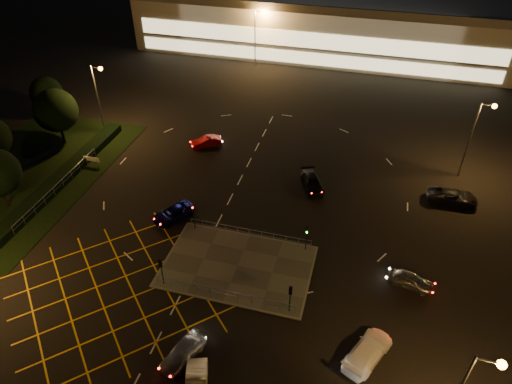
% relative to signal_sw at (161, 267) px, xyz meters
% --- Properties ---
extents(ground, '(180.00, 180.00, 0.00)m').
position_rel_signal_sw_xyz_m(ground, '(4.00, 5.99, -2.37)').
color(ground, black).
rests_on(ground, ground).
extents(pedestrian_island, '(14.00, 9.00, 0.12)m').
position_rel_signal_sw_xyz_m(pedestrian_island, '(6.00, 3.99, -2.31)').
color(pedestrian_island, '#4C4944').
rests_on(pedestrian_island, ground).
extents(grass_verge, '(18.00, 30.00, 0.08)m').
position_rel_signal_sw_xyz_m(grass_verge, '(-24.00, 11.99, -2.33)').
color(grass_verge, black).
rests_on(grass_verge, ground).
extents(hedge, '(2.00, 26.00, 1.00)m').
position_rel_signal_sw_xyz_m(hedge, '(-19.00, 11.99, -1.87)').
color(hedge, black).
rests_on(hedge, ground).
extents(supermarket, '(72.00, 26.50, 10.50)m').
position_rel_signal_sw_xyz_m(supermarket, '(4.00, 67.95, 2.95)').
color(supermarket, beige).
rests_on(supermarket, ground).
extents(streetlight_nw, '(1.78, 0.56, 10.03)m').
position_rel_signal_sw_xyz_m(streetlight_nw, '(-19.56, 23.99, 4.20)').
color(streetlight_nw, slate).
rests_on(streetlight_nw, ground).
extents(streetlight_ne, '(1.78, 0.56, 10.03)m').
position_rel_signal_sw_xyz_m(streetlight_ne, '(28.44, 25.99, 4.20)').
color(streetlight_ne, slate).
rests_on(streetlight_ne, ground).
extents(streetlight_far_left, '(1.78, 0.56, 10.03)m').
position_rel_signal_sw_xyz_m(streetlight_far_left, '(-5.56, 53.99, 4.20)').
color(streetlight_far_left, slate).
rests_on(streetlight_far_left, ground).
extents(streetlight_far_right, '(1.78, 0.56, 10.03)m').
position_rel_signal_sw_xyz_m(streetlight_far_right, '(34.44, 55.99, 4.20)').
color(streetlight_far_right, slate).
rests_on(streetlight_far_right, ground).
extents(signal_sw, '(0.28, 0.30, 3.15)m').
position_rel_signal_sw_xyz_m(signal_sw, '(0.00, 0.00, 0.00)').
color(signal_sw, black).
rests_on(signal_sw, pedestrian_island).
extents(signal_se, '(0.28, 0.30, 3.15)m').
position_rel_signal_sw_xyz_m(signal_se, '(12.00, 0.00, 0.00)').
color(signal_se, black).
rests_on(signal_se, pedestrian_island).
extents(signal_nw, '(0.28, 0.30, 3.15)m').
position_rel_signal_sw_xyz_m(signal_nw, '(0.00, 7.99, 0.00)').
color(signal_nw, black).
rests_on(signal_nw, pedestrian_island).
extents(signal_ne, '(0.28, 0.30, 3.15)m').
position_rel_signal_sw_xyz_m(signal_ne, '(12.00, 7.99, 0.00)').
color(signal_ne, black).
rests_on(signal_ne, pedestrian_island).
extents(tree_c, '(5.76, 5.76, 7.84)m').
position_rel_signal_sw_xyz_m(tree_c, '(-24.00, 19.99, 2.59)').
color(tree_c, black).
rests_on(tree_c, ground).
extents(tree_d, '(4.68, 4.68, 6.37)m').
position_rel_signal_sw_xyz_m(tree_d, '(-30.00, 25.99, 1.65)').
color(tree_d, black).
rests_on(tree_d, ground).
extents(car_near_silver, '(3.10, 4.74, 1.50)m').
position_rel_signal_sw_xyz_m(car_near_silver, '(4.74, -6.70, -1.62)').
color(car_near_silver, silver).
rests_on(car_near_silver, ground).
extents(car_left_blue, '(4.35, 5.17, 1.32)m').
position_rel_signal_sw_xyz_m(car_left_blue, '(-2.96, 9.13, -1.71)').
color(car_left_blue, '#0E0E55').
rests_on(car_left_blue, ground).
extents(car_far_dkgrey, '(3.89, 5.38, 1.45)m').
position_rel_signal_sw_xyz_m(car_far_dkgrey, '(10.79, 18.83, -1.64)').
color(car_far_dkgrey, black).
rests_on(car_far_dkgrey, ground).
extents(car_right_silver, '(4.35, 2.44, 1.40)m').
position_rel_signal_sw_xyz_m(car_right_silver, '(22.23, 5.95, -1.67)').
color(car_right_silver, '#989A9F').
rests_on(car_right_silver, ground).
extents(car_circ_red, '(4.24, 3.53, 1.36)m').
position_rel_signal_sw_xyz_m(car_circ_red, '(-4.75, 24.41, -1.68)').
color(car_circ_red, maroon).
rests_on(car_circ_red, ground).
extents(car_east_grey, '(5.69, 2.80, 1.55)m').
position_rel_signal_sw_xyz_m(car_east_grey, '(26.80, 20.28, -1.59)').
color(car_east_grey, black).
rests_on(car_east_grey, ground).
extents(car_approach_white, '(4.37, 5.84, 1.57)m').
position_rel_signal_sw_xyz_m(car_approach_white, '(18.96, -2.76, -1.58)').
color(car_approach_white, white).
rests_on(car_approach_white, ground).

